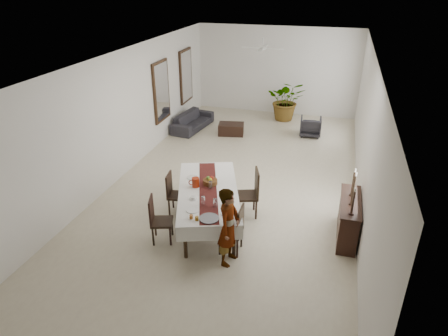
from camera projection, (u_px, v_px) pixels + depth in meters
floor at (236, 182)px, 10.35m from camera, size 6.00×12.00×0.00m
ceiling at (237, 57)px, 8.94m from camera, size 6.00×12.00×0.02m
wall_back at (277, 71)px, 14.81m from camera, size 6.00×0.02×3.20m
wall_front at (102, 300)px, 4.47m from camera, size 6.00×0.02×3.20m
wall_left at (125, 113)px, 10.39m from camera, size 0.02×12.00×3.20m
wall_right at (366, 137)px, 8.90m from camera, size 0.02×12.00×3.20m
dining_table_top at (208, 191)px, 8.39m from camera, size 1.81×2.71×0.05m
table_leg_fl at (185, 242)px, 7.47m from camera, size 0.09×0.09×0.73m
table_leg_fr at (234, 240)px, 7.52m from camera, size 0.09×0.09×0.73m
table_leg_bl at (188, 182)px, 9.60m from camera, size 0.09×0.09×0.73m
table_leg_br at (226, 181)px, 9.65m from camera, size 0.09×0.09×0.73m
tablecloth_top at (208, 190)px, 8.37m from camera, size 2.05×2.94×0.01m
tablecloth_drape_left at (179, 197)px, 8.41m from camera, size 0.90×2.54×0.31m
tablecloth_drape_right at (237, 196)px, 8.47m from camera, size 0.90×2.54×0.31m
tablecloth_drape_near at (210, 234)px, 7.24m from camera, size 1.16×0.42×0.31m
tablecloth_drape_far at (207, 168)px, 9.64m from camera, size 1.16×0.42×0.31m
table_runner at (208, 190)px, 8.37m from camera, size 1.20×2.58×0.00m
red_pitcher at (196, 182)px, 8.45m from camera, size 0.20×0.20×0.21m
pitcher_handle at (191, 182)px, 8.45m from camera, size 0.12×0.06×0.13m
wine_glass_near at (215, 203)px, 7.73m from camera, size 0.07×0.07×0.18m
wine_glass_mid at (203, 200)px, 7.81m from camera, size 0.07×0.07×0.18m
wine_glass_far at (210, 185)px, 8.38m from camera, size 0.07×0.07×0.18m
teacup_right at (225, 204)px, 7.81m from camera, size 0.09×0.09×0.06m
saucer_right at (225, 205)px, 7.82m from camera, size 0.16×0.16×0.01m
teacup_left at (193, 198)px, 8.01m from camera, size 0.09×0.09×0.06m
saucer_left at (193, 199)px, 8.02m from camera, size 0.16×0.16×0.01m
plate_near_right at (227, 213)px, 7.54m from camera, size 0.25×0.25×0.02m
bread_near_right at (227, 212)px, 7.53m from camera, size 0.09×0.09×0.09m
plate_near_left at (193, 210)px, 7.65m from camera, size 0.25×0.25×0.02m
plate_far_left at (193, 177)px, 8.86m from camera, size 0.25×0.25×0.02m
serving_tray at (209, 218)px, 7.38m from camera, size 0.38×0.38×0.02m
jam_jar_a at (197, 218)px, 7.33m from camera, size 0.07×0.07×0.08m
jam_jar_b at (191, 217)px, 7.38m from camera, size 0.07×0.07×0.08m
fruit_basket at (210, 182)px, 8.58m from camera, size 0.31×0.31×0.10m
fruit_red at (212, 178)px, 8.57m from camera, size 0.09×0.09×0.09m
fruit_green at (208, 178)px, 8.57m from camera, size 0.08×0.08×0.08m
fruit_yellow at (210, 180)px, 8.50m from camera, size 0.09×0.09×0.09m
chair_right_near_seat at (231, 232)px, 7.62m from camera, size 0.43×0.43×0.05m
chair_right_near_leg_fl at (237, 249)px, 7.54m from camera, size 0.04×0.04×0.42m
chair_right_near_leg_fr at (241, 238)px, 7.83m from camera, size 0.04×0.04×0.42m
chair_right_near_leg_bl at (220, 246)px, 7.62m from camera, size 0.04×0.04×0.42m
chair_right_near_leg_br at (224, 235)px, 7.92m from camera, size 0.04×0.04×0.42m
chair_right_near_back at (241, 221)px, 7.45m from camera, size 0.04×0.42×0.54m
chair_right_far_seat at (247, 196)px, 8.76m from camera, size 0.59×0.59×0.05m
chair_right_far_leg_fl at (256, 210)px, 8.72m from camera, size 0.06×0.06×0.46m
chair_right_far_leg_fr at (254, 201)px, 9.06m from camera, size 0.06×0.06×0.46m
chair_right_far_leg_bl at (239, 210)px, 8.70m from camera, size 0.06×0.06×0.46m
chair_right_far_leg_br at (237, 201)px, 9.04m from camera, size 0.06×0.06×0.46m
chair_right_far_back at (257, 183)px, 8.63m from camera, size 0.19×0.45×0.59m
chair_left_near_seat at (162, 222)px, 7.93m from camera, size 0.52×0.52×0.05m
chair_left_near_leg_fl at (155, 227)px, 8.18m from camera, size 0.05×0.05×0.41m
chair_left_near_leg_fr at (153, 237)px, 7.88m from camera, size 0.05×0.05×0.41m
chair_left_near_leg_bl at (172, 227)px, 8.19m from camera, size 0.05×0.05×0.41m
chair_left_near_leg_br at (170, 236)px, 7.88m from camera, size 0.05×0.05×0.41m
chair_left_near_back at (151, 210)px, 7.80m from camera, size 0.16×0.41×0.53m
chair_left_far_seat at (178, 196)px, 8.89m from camera, size 0.46×0.46×0.05m
chair_left_far_leg_fl at (173, 200)px, 9.16m from camera, size 0.05×0.05×0.40m
chair_left_far_leg_fr at (169, 208)px, 8.86m from camera, size 0.05×0.05×0.40m
chair_left_far_leg_bl at (187, 201)px, 9.11m from camera, size 0.05×0.05×0.40m
chair_left_far_leg_br at (184, 209)px, 8.82m from camera, size 0.05×0.05×0.40m
chair_left_far_back at (169, 184)px, 8.79m from camera, size 0.09×0.41×0.52m
woman at (229, 227)px, 7.19m from camera, size 0.44×0.61×1.54m
sideboard_body at (348, 219)px, 8.06m from camera, size 0.36×1.37×0.82m
sideboard_top at (351, 201)px, 7.87m from camera, size 0.40×1.42×0.03m
candlestick_near_base at (351, 214)px, 7.43m from camera, size 0.09×0.09×0.03m
candlestick_near_shaft at (353, 202)px, 7.32m from camera, size 0.05×0.05×0.46m
candlestick_near_candle at (355, 190)px, 7.20m from camera, size 0.03×0.03×0.07m
candlestick_mid_base at (351, 204)px, 7.74m from camera, size 0.09×0.09×0.03m
candlestick_mid_shaft at (354, 190)px, 7.60m from camera, size 0.05×0.05×0.59m
candlestick_mid_candle at (356, 174)px, 7.46m from camera, size 0.03×0.03×0.07m
candlestick_far_base at (351, 195)px, 8.05m from camera, size 0.09×0.09×0.03m
candlestick_far_shaft at (353, 183)px, 7.94m from camera, size 0.05×0.05×0.50m
candlestick_far_candle at (355, 170)px, 7.81m from camera, size 0.03×0.03×0.07m
sofa at (193, 121)px, 13.79m from camera, size 1.01×1.98×0.55m
armchair at (310, 127)px, 13.17m from camera, size 0.72×0.74×0.63m
coffee_table at (231, 129)px, 13.33m from camera, size 0.92×0.70×0.37m
potted_plant at (286, 100)px, 14.42m from camera, size 1.44×1.28×1.47m
mirror_frame_near at (161, 91)px, 12.28m from camera, size 0.06×1.05×1.85m
mirror_glass_near at (162, 91)px, 12.27m from camera, size 0.01×0.90×1.70m
mirror_frame_far at (186, 76)px, 14.08m from camera, size 0.06×1.05×1.85m
mirror_glass_far at (187, 76)px, 14.08m from camera, size 0.01×0.90×1.70m
fan_rod at (263, 41)px, 11.56m from camera, size 0.04×0.04×0.20m
fan_hub at (263, 48)px, 11.65m from camera, size 0.16×0.16×0.08m
fan_blade_n at (265, 46)px, 11.95m from camera, size 0.10×0.55×0.01m
fan_blade_s at (260, 50)px, 11.35m from camera, size 0.10×0.55×0.01m
fan_blade_e at (275, 49)px, 11.57m from camera, size 0.55×0.10×0.01m
fan_blade_w at (251, 48)px, 11.74m from camera, size 0.55×0.10×0.01m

